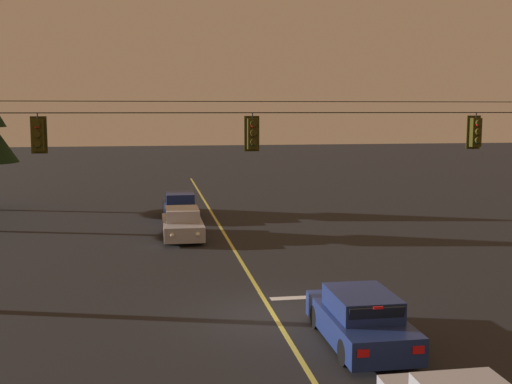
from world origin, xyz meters
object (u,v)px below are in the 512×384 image
Objects in this scene: traffic_light_left_inner at (253,134)px; car_waiting_near_lane at (360,320)px; car_oncoming_trailing at (180,206)px; car_oncoming_lead at (182,224)px; traffic_light_leftmost at (38,135)px; traffic_light_centre at (476,132)px.

traffic_light_left_inner is 6.96m from car_waiting_near_lane.
traffic_light_left_inner is 0.28× the size of car_waiting_near_lane.
traffic_light_left_inner reaches higher than car_oncoming_trailing.
car_oncoming_lead is at bearing 104.51° from car_waiting_near_lane.
traffic_light_leftmost is at bearing 180.00° from traffic_light_left_inner.
traffic_light_leftmost is 0.28× the size of car_oncoming_trailing.
traffic_light_leftmost is 0.28× the size of car_waiting_near_lane.
car_oncoming_lead is 5.72m from car_oncoming_trailing.
car_oncoming_trailing is at bearing 72.55° from traffic_light_leftmost.
car_oncoming_trailing is (-1.62, 15.50, -4.57)m from traffic_light_left_inner.
car_waiting_near_lane is (2.02, -4.86, -4.57)m from traffic_light_left_inner.
car_waiting_near_lane is at bearing -67.45° from traffic_light_left_inner.
car_oncoming_lead is at bearing 64.24° from traffic_light_leftmost.
car_oncoming_lead is at bearing -91.53° from car_oncoming_trailing.
traffic_light_left_inner is 1.00× the size of traffic_light_centre.
car_waiting_near_lane is at bearing -75.49° from car_oncoming_lead.
car_waiting_near_lane is 20.68m from car_oncoming_trailing.
car_oncoming_lead is at bearing 133.59° from traffic_light_centre.
traffic_light_centre reaches higher than car_oncoming_trailing.
traffic_light_leftmost is 14.03m from traffic_light_centre.
traffic_light_leftmost reaches higher than car_waiting_near_lane.
car_waiting_near_lane is 15.12m from car_oncoming_lead.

